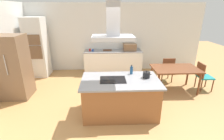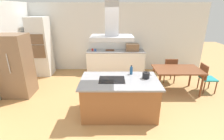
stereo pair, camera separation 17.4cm
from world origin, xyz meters
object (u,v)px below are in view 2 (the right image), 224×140
countertop_microwave (132,47)px  refrigerator (16,66)px  coffee_mug_red (93,50)px  wall_oven_stack (41,47)px  chair_facing_back_wall (170,69)px  cutting_board (110,50)px  dining_table (177,71)px  range_hood (112,27)px  chair_at_right_end (206,76)px  cooktop (112,80)px  coffee_mug_blue (96,50)px  tea_kettle (146,75)px  olive_oil_bottle (131,70)px

countertop_microwave → refrigerator: size_ratio=0.27×
coffee_mug_red → wall_oven_stack: wall_oven_stack is taller
countertop_microwave → chair_facing_back_wall: 1.67m
cutting_board → dining_table: (2.08, -1.76, -0.24)m
countertop_microwave → range_hood: (-0.80, -2.88, 1.06)m
range_hood → chair_facing_back_wall: bearing=42.6°
wall_oven_stack → chair_at_right_end: 5.85m
cooktop → coffee_mug_blue: size_ratio=6.67×
dining_table → range_hood: size_ratio=1.56×
cooktop → tea_kettle: size_ratio=2.67×
cutting_board → chair_facing_back_wall: (2.08, -1.09, -0.40)m
countertop_microwave → dining_table: size_ratio=0.36×
cooktop → dining_table: (2.00, 1.17, -0.24)m
countertop_microwave → coffee_mug_blue: size_ratio=5.56×
cutting_board → refrigerator: size_ratio=0.19×
countertop_microwave → chair_at_right_end: 2.77m
cutting_board → refrigerator: 3.35m
chair_at_right_end → dining_table: bearing=-180.0°
cooktop → olive_oil_bottle: 0.62m
olive_oil_bottle → wall_oven_stack: wall_oven_stack is taller
olive_oil_bottle → dining_table: olive_oil_bottle is taller
cutting_board → chair_facing_back_wall: cutting_board is taller
olive_oil_bottle → dining_table: (1.51, 0.80, -0.33)m
olive_oil_bottle → coffee_mug_blue: 2.70m
tea_kettle → range_hood: range_hood is taller
refrigerator → chair_at_right_end: 5.73m
wall_oven_stack → range_hood: bearing=-44.2°
countertop_microwave → dining_table: 2.12m
chair_facing_back_wall → refrigerator: bearing=-169.8°
wall_oven_stack → chair_facing_back_wall: bearing=-9.8°
coffee_mug_red → chair_facing_back_wall: coffee_mug_red is taller
chair_facing_back_wall → chair_at_right_end: bearing=-36.0°
tea_kettle → refrigerator: (-3.61, 0.88, -0.06)m
coffee_mug_blue → tea_kettle: bearing=-61.5°
cooktop → chair_at_right_end: bearing=21.9°
coffee_mug_blue → dining_table: coffee_mug_blue is taller
cooktop → dining_table: cooktop is taller
olive_oil_bottle → coffee_mug_blue: bearing=115.1°
olive_oil_bottle → range_hood: range_hood is taller
tea_kettle → wall_oven_stack: 4.36m
olive_oil_bottle → dining_table: bearing=28.1°
chair_at_right_end → olive_oil_bottle: bearing=-161.7°
cooktop → olive_oil_bottle: size_ratio=2.52×
countertop_microwave → refrigerator: refrigerator is taller
coffee_mug_blue → countertop_microwave: bearing=2.9°
range_hood → cooktop: bearing=180.0°
cutting_board → refrigerator: refrigerator is taller
dining_table → range_hood: 2.72m
tea_kettle → chair_at_right_end: size_ratio=0.25×
cutting_board → dining_table: cutting_board is taller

